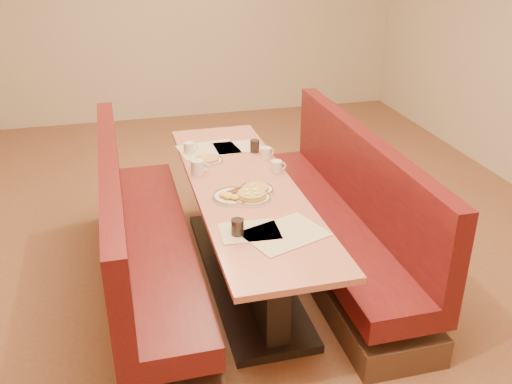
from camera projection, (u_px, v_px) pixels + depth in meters
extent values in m
plane|color=#9E6647|center=(245.00, 276.00, 4.26)|extent=(8.00, 8.00, 0.00)
cube|color=beige|center=(170.00, 9.00, 7.16)|extent=(6.00, 0.04, 2.80)
cube|color=black|center=(245.00, 273.00, 4.25)|extent=(0.55, 1.88, 0.06)
cube|color=black|center=(245.00, 235.00, 4.11)|extent=(0.15, 1.75, 0.71)
cube|color=#C7675C|center=(244.00, 188.00, 3.95)|extent=(0.70, 2.50, 0.04)
cube|color=#4C3326|center=(153.00, 278.00, 4.07)|extent=(0.55, 2.50, 0.20)
cube|color=maroon|center=(150.00, 246.00, 3.95)|extent=(0.55, 2.50, 0.16)
cube|color=maroon|center=(113.00, 200.00, 3.74)|extent=(0.12, 2.50, 0.60)
cube|color=#4C3326|center=(331.00, 253.00, 4.37)|extent=(0.55, 2.50, 0.20)
cube|color=maroon|center=(333.00, 222.00, 4.26)|extent=(0.55, 2.50, 0.16)
cube|color=maroon|center=(363.00, 173.00, 4.14)|extent=(0.12, 2.50, 0.60)
cube|color=beige|center=(250.00, 231.00, 3.36)|extent=(0.36, 0.28, 0.00)
cube|color=beige|center=(285.00, 234.00, 3.33)|extent=(0.54, 0.48, 0.00)
cube|color=beige|center=(208.00, 149.00, 4.56)|extent=(0.50, 0.40, 0.00)
cube|color=beige|center=(238.00, 147.00, 4.61)|extent=(0.38, 0.29, 0.00)
cylinder|color=silver|center=(252.00, 198.00, 3.75)|extent=(0.26, 0.26, 0.02)
torus|color=brown|center=(252.00, 197.00, 3.74)|extent=(0.26, 0.26, 0.01)
cylinder|color=gold|center=(252.00, 196.00, 3.74)|extent=(0.20, 0.20, 0.02)
cylinder|color=gold|center=(252.00, 193.00, 3.73)|extent=(0.18, 0.18, 0.01)
cylinder|color=#EAE799|center=(255.00, 190.00, 3.76)|extent=(0.03, 0.03, 0.01)
cylinder|color=#EAE799|center=(247.00, 190.00, 3.75)|extent=(0.03, 0.03, 0.01)
cylinder|color=#EAE799|center=(248.00, 194.00, 3.70)|extent=(0.03, 0.03, 0.01)
cylinder|color=#EAE799|center=(257.00, 193.00, 3.71)|extent=(0.03, 0.03, 0.01)
cylinder|color=silver|center=(233.00, 197.00, 3.76)|extent=(0.28, 0.28, 0.02)
torus|color=brown|center=(233.00, 195.00, 3.76)|extent=(0.28, 0.28, 0.01)
ellipsoid|color=yellow|center=(228.00, 196.00, 3.71)|extent=(0.07, 0.07, 0.04)
ellipsoid|color=yellow|center=(235.00, 197.00, 3.70)|extent=(0.06, 0.06, 0.03)
ellipsoid|color=yellow|center=(223.00, 195.00, 3.74)|extent=(0.06, 0.06, 0.03)
cylinder|color=brown|center=(236.00, 192.00, 3.79)|extent=(0.10, 0.07, 0.02)
cylinder|color=brown|center=(234.00, 190.00, 3.81)|extent=(0.10, 0.07, 0.02)
cube|color=#CC803F|center=(243.00, 194.00, 3.75)|extent=(0.10, 0.08, 0.02)
cylinder|color=silver|center=(256.00, 190.00, 3.86)|extent=(0.24, 0.24, 0.02)
torus|color=brown|center=(256.00, 189.00, 3.86)|extent=(0.23, 0.23, 0.01)
cylinder|color=gold|center=(256.00, 187.00, 3.85)|extent=(0.17, 0.17, 0.02)
ellipsoid|color=yellow|center=(251.00, 186.00, 3.86)|extent=(0.05, 0.05, 0.02)
cylinder|color=silver|center=(208.00, 161.00, 4.32)|extent=(0.23, 0.23, 0.02)
torus|color=brown|center=(208.00, 160.00, 4.32)|extent=(0.22, 0.22, 0.01)
cylinder|color=gold|center=(208.00, 159.00, 4.32)|extent=(0.16, 0.16, 0.02)
ellipsoid|color=yellow|center=(204.00, 157.00, 4.32)|extent=(0.05, 0.05, 0.02)
cylinder|color=silver|center=(276.00, 166.00, 4.14)|extent=(0.08, 0.08, 0.09)
torus|color=silver|center=(282.00, 166.00, 4.15)|extent=(0.06, 0.02, 0.06)
cylinder|color=black|center=(276.00, 162.00, 4.12)|extent=(0.07, 0.07, 0.01)
cylinder|color=silver|center=(198.00, 167.00, 4.11)|extent=(0.10, 0.10, 0.10)
torus|color=silver|center=(205.00, 167.00, 4.11)|extent=(0.08, 0.03, 0.07)
cylinder|color=black|center=(197.00, 161.00, 4.09)|extent=(0.08, 0.08, 0.01)
cylinder|color=silver|center=(266.00, 153.00, 4.38)|extent=(0.08, 0.08, 0.09)
torus|color=silver|center=(271.00, 152.00, 4.40)|extent=(0.06, 0.03, 0.06)
cylinder|color=black|center=(266.00, 148.00, 4.37)|extent=(0.07, 0.07, 0.01)
cylinder|color=silver|center=(189.00, 148.00, 4.49)|extent=(0.08, 0.08, 0.08)
torus|color=silver|center=(194.00, 148.00, 4.49)|extent=(0.06, 0.03, 0.06)
cylinder|color=black|center=(189.00, 143.00, 4.47)|extent=(0.07, 0.07, 0.01)
cylinder|color=black|center=(238.00, 228.00, 3.30)|extent=(0.07, 0.07, 0.10)
cylinder|color=silver|center=(238.00, 227.00, 3.30)|extent=(0.07, 0.07, 0.10)
cylinder|color=black|center=(255.00, 146.00, 4.50)|extent=(0.07, 0.07, 0.10)
cylinder|color=silver|center=(255.00, 146.00, 4.50)|extent=(0.07, 0.07, 0.10)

